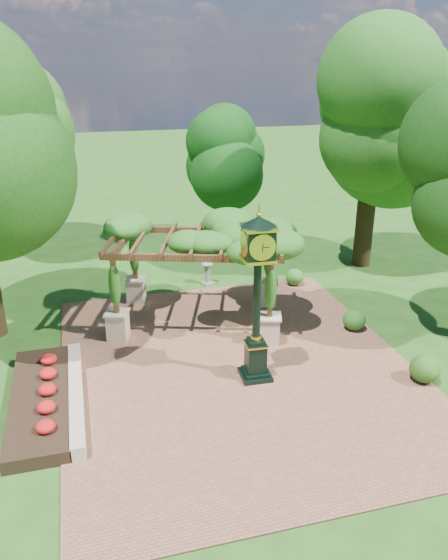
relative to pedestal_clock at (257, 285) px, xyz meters
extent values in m
plane|color=#1E4714|center=(-0.33, -0.33, -2.87)|extent=(120.00, 120.00, 0.00)
cube|color=brown|center=(-0.33, 0.67, -2.85)|extent=(10.00, 12.00, 0.04)
cube|color=#C6B793|center=(-4.93, 0.17, -2.67)|extent=(0.35, 5.00, 0.40)
cube|color=red|center=(-5.83, 0.17, -2.69)|extent=(1.50, 5.00, 0.36)
cube|color=black|center=(0.00, 0.00, -2.77)|extent=(0.88, 0.88, 0.13)
cube|color=black|center=(0.00, 0.00, -2.20)|extent=(0.55, 0.55, 0.95)
cube|color=gold|center=(0.00, 0.00, -1.78)|extent=(0.62, 0.62, 0.04)
cylinder|color=black|center=(0.00, 0.00, -0.42)|extent=(0.22, 0.22, 2.42)
cube|color=black|center=(0.00, 0.00, 1.16)|extent=(0.77, 0.77, 0.74)
cylinder|color=#EBE2C8|center=(-0.02, -0.37, 1.16)|extent=(0.63, 0.06, 0.63)
cone|color=black|center=(0.00, 0.00, 1.74)|extent=(0.99, 0.99, 0.26)
sphere|color=gold|center=(0.00, 0.00, 1.90)|extent=(0.15, 0.15, 0.15)
cube|color=beige|center=(-3.53, 3.39, -2.40)|extent=(0.80, 0.80, 0.87)
cube|color=#51341C|center=(-3.53, 3.39, -1.01)|extent=(0.20, 0.20, 1.80)
cube|color=beige|center=(1.08, 1.86, -2.40)|extent=(0.80, 0.80, 0.87)
cube|color=#51341C|center=(1.08, 1.86, -1.01)|extent=(0.20, 0.20, 1.80)
cube|color=beige|center=(-2.61, 6.16, -2.40)|extent=(0.80, 0.80, 0.87)
cube|color=#51341C|center=(-2.61, 6.16, -1.01)|extent=(0.20, 0.20, 1.80)
cube|color=beige|center=(2.00, 4.62, -2.40)|extent=(0.80, 0.80, 0.87)
cube|color=#51341C|center=(2.00, 4.62, -1.01)|extent=(0.20, 0.20, 1.80)
cube|color=#51341C|center=(-1.23, 2.63, -0.04)|extent=(5.39, 1.91, 0.21)
cube|color=#51341C|center=(-0.31, 5.39, -0.04)|extent=(5.39, 1.91, 0.21)
ellipsoid|color=#225618|center=(-0.77, 4.01, 0.23)|extent=(6.45, 5.10, 0.97)
cube|color=gray|center=(0.36, 7.23, -2.83)|extent=(0.62, 0.62, 0.09)
cylinder|color=gray|center=(0.36, 7.23, -2.45)|extent=(0.31, 0.31, 0.77)
cylinder|color=gray|center=(0.36, 7.23, -2.04)|extent=(0.58, 0.58, 0.04)
ellipsoid|color=#265017|center=(4.49, -1.44, -2.45)|extent=(0.85, 0.85, 0.76)
ellipsoid|color=#255A19|center=(4.11, 1.95, -2.49)|extent=(0.79, 0.79, 0.68)
ellipsoid|color=#2C631C|center=(3.68, 6.13, -2.51)|extent=(0.91, 0.91, 0.65)
cylinder|color=#312013|center=(-7.42, 13.14, -1.12)|extent=(0.75, 0.75, 3.52)
cylinder|color=#312213|center=(2.62, 11.94, -1.69)|extent=(0.57, 0.57, 2.38)
ellipsoid|color=#0D360D|center=(2.62, 11.94, 1.38)|extent=(3.47, 3.47, 3.75)
cylinder|color=black|center=(7.45, 7.63, -1.01)|extent=(0.77, 0.77, 3.73)
ellipsoid|color=#215518|center=(7.45, 7.63, 3.80)|extent=(5.47, 5.47, 5.89)
camera|label=1|loc=(-4.37, -12.65, 5.53)|focal=35.00mm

